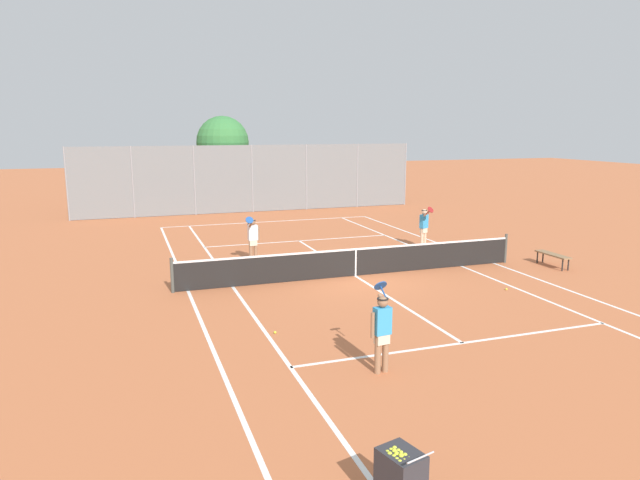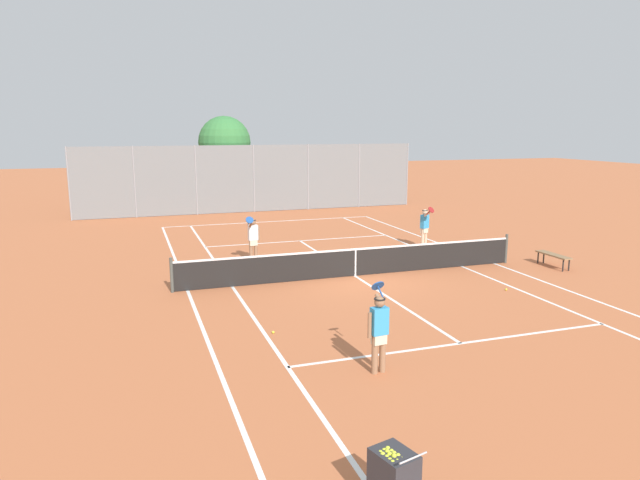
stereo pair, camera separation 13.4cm
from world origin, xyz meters
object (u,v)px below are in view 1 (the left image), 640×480
object	(u,v)px
player_near_side	(382,329)
courtside_bench	(553,255)
player_far_left	(253,237)
loose_tennis_ball_1	(275,332)
tree_behind_left	(222,144)
tennis_net	(356,261)
player_far_right	(424,225)
loose_tennis_ball_0	(506,289)
ball_cart	(401,475)

from	to	relation	value
player_near_side	courtside_bench	distance (m)	11.43
player_far_left	loose_tennis_ball_1	world-z (taller)	player_far_left
player_near_side	tree_behind_left	bearing A→B (deg)	87.46
tennis_net	courtside_bench	distance (m)	7.24
player_far_right	loose_tennis_ball_0	distance (m)	6.54
loose_tennis_ball_0	tree_behind_left	distance (m)	21.83
player_near_side	courtside_bench	bearing A→B (deg)	32.59
courtside_bench	ball_cart	bearing A→B (deg)	-137.91
loose_tennis_ball_1	loose_tennis_ball_0	bearing A→B (deg)	9.75
player_far_left	player_far_right	bearing A→B (deg)	1.82
tennis_net	player_far_right	xyz separation A→B (m)	(4.45, 3.37, 0.42)
tennis_net	player_near_side	distance (m)	7.64
player_far_left	loose_tennis_ball_0	distance (m)	9.03
loose_tennis_ball_0	loose_tennis_ball_1	world-z (taller)	same
loose_tennis_ball_1	tree_behind_left	size ratio (longest dim) A/B	0.01
loose_tennis_ball_0	courtside_bench	size ratio (longest dim) A/B	0.04
player_far_right	tree_behind_left	world-z (taller)	tree_behind_left
loose_tennis_ball_1	player_far_left	bearing A→B (deg)	81.30
loose_tennis_ball_1	player_near_side	bearing A→B (deg)	-62.58
courtside_bench	loose_tennis_ball_1	bearing A→B (deg)	-163.38
loose_tennis_ball_1	tennis_net	bearing A→B (deg)	48.15
player_far_right	player_far_left	bearing A→B (deg)	-178.18
courtside_bench	tree_behind_left	size ratio (longest dim) A/B	0.27
courtside_bench	loose_tennis_ball_0	bearing A→B (deg)	-149.93
player_near_side	loose_tennis_ball_0	xyz separation A→B (m)	(6.17, 4.15, -0.89)
player_far_right	tree_behind_left	xyz separation A→B (m)	(-5.79, 14.45, 2.96)
player_far_right	player_near_side	bearing A→B (deg)	-123.10
tennis_net	courtside_bench	xyz separation A→B (m)	(7.16, -1.07, -0.10)
ball_cart	player_far_right	size ratio (longest dim) A/B	0.54
player_near_side	player_far_left	world-z (taller)	same
tennis_net	courtside_bench	bearing A→B (deg)	-8.53
tennis_net	courtside_bench	size ratio (longest dim) A/B	8.00
tennis_net	ball_cart	world-z (taller)	tennis_net
player_near_side	courtside_bench	world-z (taller)	player_near_side
loose_tennis_ball_0	tree_behind_left	bearing A→B (deg)	103.61
player_far_right	loose_tennis_ball_1	bearing A→B (deg)	-137.22
player_far_left	player_far_right	xyz separation A→B (m)	(7.23, 0.23, 0.00)
tennis_net	loose_tennis_ball_0	bearing A→B (deg)	-39.63
ball_cart	player_far_right	xyz separation A→B (m)	(8.51, 14.58, 0.39)
player_near_side	player_far_left	bearing A→B (deg)	91.78
player_far_left	loose_tennis_ball_0	world-z (taller)	player_far_left
player_far_left	courtside_bench	world-z (taller)	player_far_left
player_near_side	tree_behind_left	xyz separation A→B (m)	(1.11, 25.04, 2.96)
player_far_right	courtside_bench	distance (m)	5.23
loose_tennis_ball_0	player_far_right	bearing A→B (deg)	83.47
tennis_net	player_far_left	world-z (taller)	player_far_left
ball_cart	player_far_left	size ratio (longest dim) A/B	0.54
player_far_right	loose_tennis_ball_0	size ratio (longest dim) A/B	26.88
ball_cart	loose_tennis_ball_0	world-z (taller)	ball_cart
player_far_left	loose_tennis_ball_1	distance (m)	7.66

